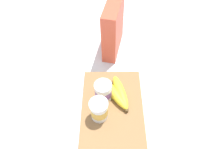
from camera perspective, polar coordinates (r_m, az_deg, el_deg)
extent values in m
plane|color=white|center=(0.86, 0.10, -9.29)|extent=(2.40, 2.40, 0.00)
cube|color=olive|center=(0.85, 0.10, -8.97)|extent=(0.35, 0.24, 0.02)
cube|color=#D85138|center=(0.99, 0.28, 12.40)|extent=(0.22, 0.11, 0.25)
cylinder|color=white|center=(0.79, -3.47, -9.52)|extent=(0.06, 0.06, 0.09)
cylinder|color=gold|center=(0.79, -3.47, -9.52)|extent=(0.06, 0.06, 0.04)
cylinder|color=silver|center=(0.75, -3.64, -7.82)|extent=(0.07, 0.07, 0.00)
cylinder|color=white|center=(0.83, -2.35, -4.61)|extent=(0.06, 0.06, 0.08)
cylinder|color=#7A4C99|center=(0.83, -2.35, -4.61)|extent=(0.07, 0.07, 0.04)
cylinder|color=silver|center=(0.80, -2.46, -2.89)|extent=(0.07, 0.07, 0.00)
ellipsoid|color=yellow|center=(0.86, 2.25, -4.69)|extent=(0.17, 0.08, 0.04)
ellipsoid|color=yellow|center=(0.86, 0.42, -4.90)|extent=(0.17, 0.13, 0.04)
cylinder|color=brown|center=(0.83, 3.95, -9.59)|extent=(0.01, 0.01, 0.02)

